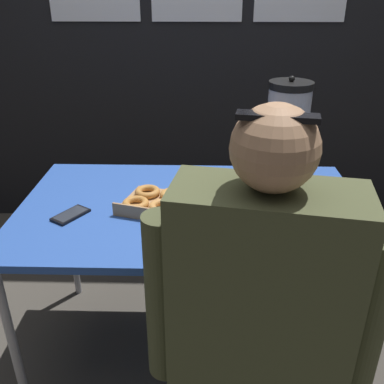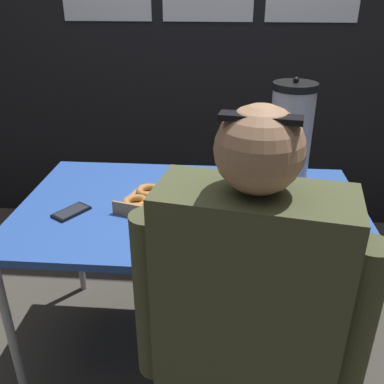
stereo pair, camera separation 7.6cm
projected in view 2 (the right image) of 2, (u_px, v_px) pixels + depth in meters
name	position (u px, v px, depth m)	size (l,w,h in m)	color
ground_plane	(191.00, 345.00, 1.98)	(12.00, 12.00, 0.00)	#4C473F
back_wall	(208.00, 1.00, 2.50)	(6.00, 0.11, 2.82)	black
folding_table	(191.00, 216.00, 1.68)	(1.33, 0.82, 0.73)	#2D56B2
donut_box	(190.00, 207.00, 1.61)	(0.60, 0.38, 0.05)	tan
coffee_urn	(290.00, 135.00, 1.77)	(0.18, 0.20, 0.45)	#B7B7BC
cell_phone	(71.00, 212.00, 1.60)	(0.13, 0.15, 0.01)	black
person_seated	(244.00, 357.00, 1.14)	(0.59, 0.30, 1.30)	#33332D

